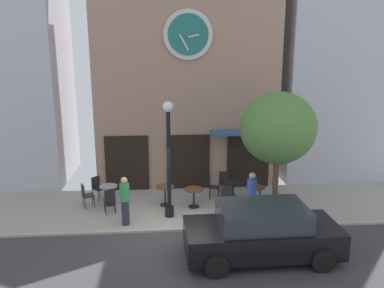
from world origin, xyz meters
name	(u,v)px	position (x,y,z in m)	size (l,w,h in m)	color
ground_plane	(177,244)	(0.00, -0.82, -0.02)	(25.07, 9.71, 0.13)	#9E998E
clock_building	(186,38)	(0.69, 5.34, 6.17)	(7.59, 4.00, 11.93)	#9E7A66
neighbor_building_right	(344,20)	(8.00, 6.44, 7.00)	(6.11, 4.85, 14.00)	#B2B2BC
street_lamp	(169,160)	(-0.17, 1.19, 2.07)	(0.36, 0.36, 4.07)	black
street_tree	(278,128)	(3.40, 0.60, 3.22)	(2.50, 2.25, 4.42)	brown
cafe_table_center_right	(109,192)	(-2.42, 2.41, 0.52)	(0.66, 0.66, 0.75)	black
cafe_table_center	(165,192)	(-0.31, 2.17, 0.53)	(0.70, 0.70, 0.76)	black
cafe_table_near_curb	(194,194)	(0.75, 1.92, 0.51)	(0.72, 0.72, 0.72)	black
cafe_table_center_left	(233,186)	(2.32, 2.48, 0.57)	(0.80, 0.80, 0.76)	black
cafe_table_rightmost	(255,192)	(3.03, 1.84, 0.54)	(0.71, 0.71, 0.77)	black
cafe_chair_near_tree	(228,194)	(2.00, 1.75, 0.53)	(0.54, 0.54, 0.90)	black
cafe_chair_under_awning	(110,199)	(-2.28, 1.60, 0.53)	(0.49, 0.49, 0.90)	black
cafe_chair_by_entrance	(86,194)	(-3.23, 2.22, 0.53)	(0.53, 0.53, 0.90)	black
cafe_chair_curbside	(97,186)	(-2.93, 3.02, 0.53)	(0.57, 0.57, 0.90)	black
cafe_chair_left_end	(256,186)	(3.24, 2.61, 0.53)	(0.44, 0.44, 0.90)	black
cafe_chair_facing_street	(224,181)	(2.09, 3.25, 0.53)	(0.43, 0.43, 0.90)	black
cafe_chair_outer	(212,185)	(1.54, 2.78, 0.53)	(0.47, 0.47, 0.90)	black
pedestrian_blue	(252,195)	(2.64, 0.78, 0.86)	(0.41, 0.41, 1.67)	#2D2D38
pedestrian_green	(125,200)	(-1.65, 0.65, 0.86)	(0.37, 0.37, 1.67)	#2D2D38
parked_car_black	(262,232)	(2.35, -1.75, 0.76)	(4.34, 2.10, 1.55)	black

